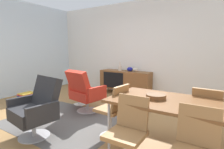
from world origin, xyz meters
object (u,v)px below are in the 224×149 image
at_px(sideboard, 125,80).
at_px(vase_ceramic_small, 120,68).
at_px(dining_chair_back_right, 207,113).
at_px(magazine_stack, 27,97).
at_px(dining_table, 173,104).
at_px(fruit_bowl, 79,82).
at_px(wooden_bowl_on_table, 156,96).
at_px(side_table_round, 79,92).
at_px(vase_sculptural_dark, 130,69).
at_px(dining_chair_front_left, 128,131).
at_px(dining_chair_near_window, 114,109).
at_px(armchair_black_shell, 37,107).
at_px(lounge_chair_red, 85,91).
at_px(vase_cobalt, 135,70).

xyz_separation_m(sideboard, vase_ceramic_small, (-0.18, 0.00, 0.36)).
xyz_separation_m(dining_chair_back_right, magazine_stack, (-4.27, -0.15, -0.36)).
bearing_deg(dining_table, fruit_bowl, 159.27).
xyz_separation_m(wooden_bowl_on_table, side_table_round, (-2.31, 0.98, -0.45)).
bearing_deg(vase_sculptural_dark, sideboard, -179.33).
relative_size(vase_sculptural_dark, dining_chair_back_right, 0.21).
xyz_separation_m(fruit_bowl, magazine_stack, (-1.39, -0.55, -0.45)).
xyz_separation_m(sideboard, dining_chair_front_left, (1.71, -3.06, 0.03)).
xyz_separation_m(dining_chair_near_window, armchair_black_shell, (-1.07, -0.60, -0.00)).
xyz_separation_m(vase_ceramic_small, lounge_chair_red, (0.19, -1.86, -0.34)).
bearing_deg(dining_chair_near_window, dining_table, 0.29).
distance_m(dining_chair_front_left, side_table_round, 2.66).
relative_size(vase_cobalt, vase_ceramic_small, 0.54).
bearing_deg(vase_sculptural_dark, wooden_bowl_on_table, -56.31).
bearing_deg(dining_chair_near_window, side_table_round, 149.59).
relative_size(sideboard, armchair_black_shell, 1.69).
xyz_separation_m(dining_table, side_table_round, (-2.53, 0.96, -0.38)).
bearing_deg(lounge_chair_red, wooden_bowl_on_table, -19.84).
bearing_deg(dining_table, dining_chair_near_window, -179.71).
bearing_deg(dining_table, vase_cobalt, 124.60).
distance_m(vase_cobalt, vase_sculptural_dark, 0.18).
relative_size(dining_table, armchair_black_shell, 1.69).
height_order(wooden_bowl_on_table, dining_chair_near_window, dining_chair_near_window).
bearing_deg(wooden_bowl_on_table, lounge_chair_red, 160.16).
bearing_deg(vase_sculptural_dark, vase_cobalt, 0.00).
distance_m(vase_ceramic_small, magazine_stack, 2.77).
bearing_deg(fruit_bowl, wooden_bowl_on_table, -22.91).
distance_m(dining_table, lounge_chair_red, 2.16).
bearing_deg(vase_cobalt, dining_chair_back_right, -43.16).
xyz_separation_m(wooden_bowl_on_table, lounge_chair_red, (-1.83, 0.66, -0.30)).
bearing_deg(magazine_stack, dining_chair_back_right, 2.00).
bearing_deg(dining_table, sideboard, 129.51).
xyz_separation_m(vase_ceramic_small, dining_table, (2.25, -2.50, -0.11)).
bearing_deg(dining_chair_front_left, vase_sculptural_dark, 116.87).
height_order(vase_sculptural_dark, magazine_stack, vase_sculptural_dark).
bearing_deg(wooden_bowl_on_table, magazine_stack, 173.40).
height_order(sideboard, dining_table, dining_table).
height_order(dining_chair_front_left, lounge_chair_red, lounge_chair_red).
xyz_separation_m(dining_chair_near_window, side_table_round, (-1.64, 0.96, -0.15)).
bearing_deg(dining_chair_back_right, dining_table, -121.74).
relative_size(wooden_bowl_on_table, side_table_round, 0.50).
xyz_separation_m(vase_cobalt, vase_ceramic_small, (-0.52, 0.00, 0.02)).
bearing_deg(vase_cobalt, dining_chair_front_left, -65.81).
xyz_separation_m(dining_chair_back_right, side_table_round, (-2.88, 0.40, -0.15)).
bearing_deg(armchair_black_shell, fruit_bowl, 110.19).
xyz_separation_m(vase_sculptural_dark, magazine_stack, (-2.02, -2.09, -0.67)).
distance_m(dining_chair_near_window, side_table_round, 1.91).
relative_size(vase_sculptural_dark, vase_ceramic_small, 0.65).
bearing_deg(armchair_black_shell, wooden_bowl_on_table, 18.59).
xyz_separation_m(vase_sculptural_dark, side_table_round, (-0.63, -1.54, -0.46)).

